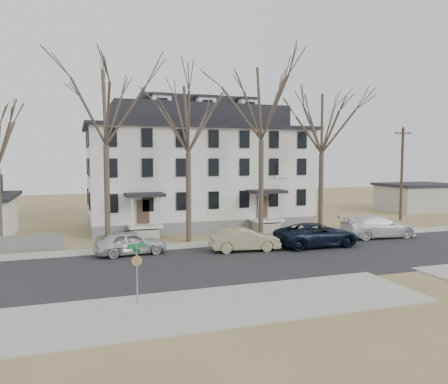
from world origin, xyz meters
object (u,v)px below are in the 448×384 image
object	(u,v)px
tree_center	(262,98)
street_sign	(137,264)
car_silver	(130,243)
tree_mid_left	(188,115)
car_white	(377,227)
bicycle_right	(133,233)
car_tan	(245,240)
utility_pole_far	(402,173)
tree_far_left	(105,101)
tree_mid_right	(322,119)
boarding_house	(198,169)
bicycle_left	(107,238)
car_navy	(317,235)

from	to	relation	value
tree_center	street_sign	world-z (taller)	tree_center
car_silver	tree_mid_left	bearing A→B (deg)	-60.39
car_white	bicycle_right	size ratio (longest dim) A/B	3.51
car_tan	bicycle_right	size ratio (longest dim) A/B	2.72
car_white	tree_center	bearing A→B (deg)	72.29
utility_pole_far	tree_far_left	bearing A→B (deg)	-171.90
tree_mid_right	car_tan	size ratio (longest dim) A/B	2.68
car_tan	street_sign	bearing A→B (deg)	142.48
utility_pole_far	car_tan	world-z (taller)	utility_pole_far
tree_mid_right	boarding_house	bearing A→B (deg)	136.19
utility_pole_far	car_white	bearing A→B (deg)	-139.29
tree_mid_left	bicycle_left	xyz separation A→B (m)	(-6.00, 1.20, -9.19)
car_navy	bicycle_right	xyz separation A→B (m)	(-12.17, 7.08, -0.32)
utility_pole_far	car_tan	xyz separation A→B (m)	(-20.78, -8.95, -4.12)
bicycle_right	street_sign	distance (m)	15.62
street_sign	tree_mid_right	bearing A→B (deg)	21.68
boarding_house	tree_mid_left	world-z (taller)	tree_mid_left
car_navy	tree_center	bearing A→B (deg)	24.54
boarding_house	bicycle_left	xyz separation A→B (m)	(-9.00, -6.96, -4.97)
utility_pole_far	car_white	xyz separation A→B (m)	(-8.86, -7.62, -4.02)
car_navy	tree_mid_left	bearing A→B (deg)	59.35
car_navy	bicycle_left	world-z (taller)	car_navy
bicycle_left	street_sign	size ratio (longest dim) A/B	0.59
tree_mid_right	car_navy	world-z (taller)	tree_mid_right
car_silver	car_navy	size ratio (longest dim) A/B	0.77
tree_center	bicycle_left	xyz separation A→B (m)	(-12.00, 1.20, -10.67)
tree_far_left	car_navy	size ratio (longest dim) A/B	2.26
boarding_house	bicycle_left	distance (m)	12.41
tree_center	car_navy	size ratio (longest dim) A/B	2.42
tree_far_left	utility_pole_far	distance (m)	30.29
tree_mid_left	bicycle_right	bearing A→B (deg)	151.83
tree_mid_left	car_tan	bearing A→B (deg)	-60.25
tree_mid_left	bicycle_right	distance (m)	10.12
utility_pole_far	street_sign	size ratio (longest dim) A/B	3.55
boarding_house	bicycle_right	bearing A→B (deg)	-139.01
boarding_house	tree_far_left	size ratio (longest dim) A/B	1.52
car_silver	bicycle_right	bearing A→B (deg)	-14.62
boarding_house	tree_far_left	distance (m)	13.12
car_navy	bicycle_right	bearing A→B (deg)	60.30
utility_pole_far	bicycle_left	bearing A→B (deg)	-174.19
bicycle_right	tree_mid_right	bearing A→B (deg)	-98.14
car_tan	bicycle_right	bearing A→B (deg)	50.93
tree_mid_left	bicycle_left	bearing A→B (deg)	168.70
boarding_house	car_silver	bearing A→B (deg)	-123.97
car_tan	car_silver	bearing A→B (deg)	86.78
tree_center	car_silver	world-z (taller)	tree_center
car_white	bicycle_left	distance (m)	21.15
bicycle_left	street_sign	distance (m)	14.62
utility_pole_far	bicycle_right	world-z (taller)	utility_pole_far
tree_center	bicycle_right	distance (m)	14.66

